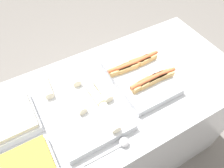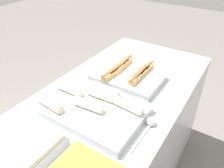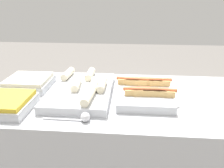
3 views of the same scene
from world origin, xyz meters
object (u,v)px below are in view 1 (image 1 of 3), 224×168
Objects in this scene: tray_hotdogs at (140,75)px; tray_side_back at (8,121)px; tray_wraps at (82,102)px; serving_spoon_near at (121,144)px.

tray_side_back is at bearing 173.71° from tray_hotdogs.
tray_hotdogs is 0.39m from tray_wraps.
serving_spoon_near is at bearing -41.58° from tray_side_back.
tray_hotdogs reaches higher than tray_wraps.
serving_spoon_near is (0.45, -0.40, -0.01)m from tray_side_back.
tray_side_back is at bearing 167.89° from tray_wraps.
tray_hotdogs is at bearing -0.47° from tray_wraps.
tray_side_back is 0.60m from serving_spoon_near.
serving_spoon_near is at bearing -136.51° from tray_hotdogs.
tray_hotdogs reaches higher than tray_side_back.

